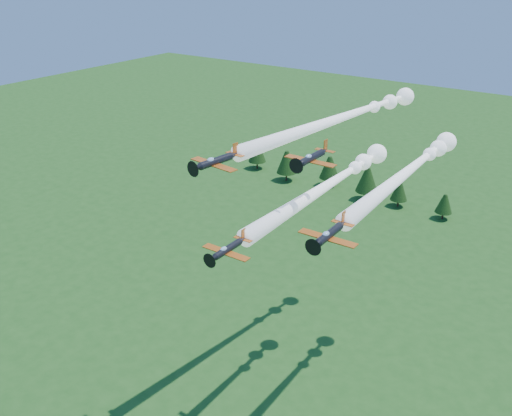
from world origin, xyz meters
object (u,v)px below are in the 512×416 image
Objects in this scene: plane_right at (411,168)px; plane_slot at (312,158)px; plane_left at (345,116)px; plane_lead at (332,182)px.

plane_slot is at bearing -114.86° from plane_right.
plane_left is 26.48m from plane_slot.
plane_slot is (-8.50, -18.73, 5.55)m from plane_right.
plane_left is at bearing 156.71° from plane_right.
plane_right is (15.88, -6.69, -4.86)m from plane_left.
plane_lead is 5.80× the size of plane_slot.
plane_left is at bearing 110.71° from plane_lead.
plane_slot is at bearing -79.64° from plane_lead.
plane_slot reaches higher than plane_left.
plane_lead is 13.28m from plane_right.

